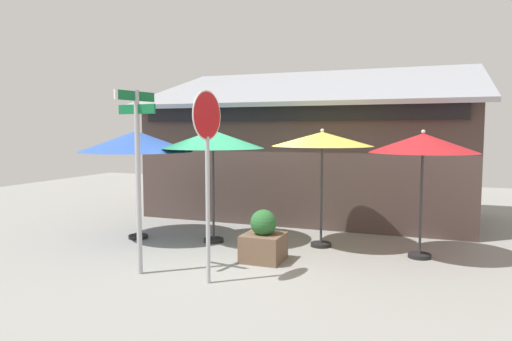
{
  "coord_description": "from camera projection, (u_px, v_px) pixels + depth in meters",
  "views": [
    {
      "loc": [
        3.79,
        -8.39,
        2.49
      ],
      "look_at": [
        0.12,
        1.2,
        1.6
      ],
      "focal_mm": 32.56,
      "sensor_mm": 36.0,
      "label": 1
    }
  ],
  "objects": [
    {
      "name": "patio_umbrella_mustard_right",
      "position": [
        322.0,
        140.0,
        9.78
      ],
      "size": [
        2.15,
        2.15,
        2.53
      ],
      "color": "black",
      "rests_on": "ground"
    },
    {
      "name": "cafe_building",
      "position": [
        310.0,
        156.0,
        13.65
      ],
      "size": [
        9.32,
        4.73,
        4.47
      ],
      "color": "#473833",
      "rests_on": "ground"
    },
    {
      "name": "sidewalk_planter",
      "position": [
        263.0,
        240.0,
        8.84
      ],
      "size": [
        0.75,
        0.75,
        0.99
      ],
      "color": "brown",
      "rests_on": "ground"
    },
    {
      "name": "patio_umbrella_forest_green_center",
      "position": [
        213.0,
        140.0,
        10.19
      ],
      "size": [
        2.27,
        2.27,
        2.56
      ],
      "color": "black",
      "rests_on": "ground"
    },
    {
      "name": "patio_umbrella_crimson_far_right",
      "position": [
        423.0,
        144.0,
        8.9
      ],
      "size": [
        2.08,
        2.08,
        2.5
      ],
      "color": "black",
      "rests_on": "ground"
    },
    {
      "name": "stop_sign",
      "position": [
        207.0,
        149.0,
        7.4
      ],
      "size": [
        0.11,
        0.79,
        3.13
      ],
      "color": "#A8AAB2",
      "rests_on": "ground"
    },
    {
      "name": "street_sign_post",
      "position": [
        138.0,
        164.0,
        7.92
      ],
      "size": [
        0.83,
        0.89,
        3.17
      ],
      "color": "#A8AAB2",
      "rests_on": "ground"
    },
    {
      "name": "ground_plane",
      "position": [
        229.0,
        256.0,
        9.38
      ],
      "size": [
        28.0,
        28.0,
        0.1
      ],
      "primitive_type": "cube",
      "color": "gray"
    },
    {
      "name": "patio_umbrella_royal_blue_left",
      "position": [
        136.0,
        142.0,
        10.53
      ],
      "size": [
        2.57,
        2.57,
        2.55
      ],
      "color": "black",
      "rests_on": "ground"
    }
  ]
}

